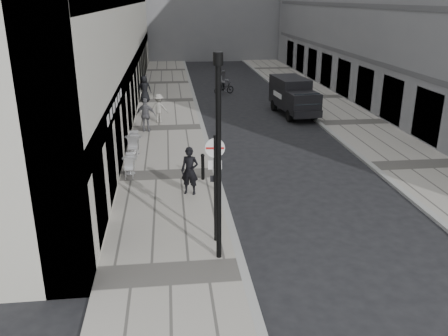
# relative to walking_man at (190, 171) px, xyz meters

# --- Properties ---
(sidewalk) EXTENTS (4.00, 60.00, 0.12)m
(sidewalk) POSITION_rel_walking_man_xyz_m (-0.81, 9.84, -0.97)
(sidewalk) COLOR gray
(sidewalk) RESTS_ON ground
(far_sidewalk) EXTENTS (4.00, 60.00, 0.12)m
(far_sidewalk) POSITION_rel_walking_man_xyz_m (10.19, 9.84, -0.97)
(far_sidewalk) COLOR gray
(far_sidewalk) RESTS_ON ground
(walking_man) EXTENTS (0.77, 0.63, 1.82)m
(walking_man) POSITION_rel_walking_man_xyz_m (0.00, 0.00, 0.00)
(walking_man) COLOR black
(walking_man) RESTS_ON sidewalk
(sign_post) EXTENTS (0.57, 0.12, 3.35)m
(sign_post) POSITION_rel_walking_man_xyz_m (0.59, -3.76, 1.23)
(sign_post) COLOR black
(sign_post) RESTS_ON sidewalk
(lamppost) EXTENTS (0.26, 0.26, 5.75)m
(lamppost) POSITION_rel_walking_man_xyz_m (0.59, -4.75, 2.29)
(lamppost) COLOR black
(lamppost) RESTS_ON sidewalk
(bollard_near) EXTENTS (0.14, 0.14, 1.02)m
(bollard_near) POSITION_rel_walking_man_xyz_m (0.59, 1.43, -0.40)
(bollard_near) COLOR black
(bollard_near) RESTS_ON sidewalk
(bollard_far) EXTENTS (0.11, 0.11, 0.83)m
(bollard_far) POSITION_rel_walking_man_xyz_m (1.04, 0.17, -0.50)
(bollard_far) COLOR black
(bollard_far) RESTS_ON sidewalk
(panel_van) EXTENTS (2.25, 5.02, 2.30)m
(panel_van) POSITION_rel_walking_man_xyz_m (7.17, 12.56, 0.26)
(panel_van) COLOR black
(panel_van) RESTS_ON ground
(cyclist) EXTENTS (1.79, 1.19, 1.83)m
(cyclist) POSITION_rel_walking_man_xyz_m (3.60, 19.99, -0.32)
(cyclist) COLOR black
(cyclist) RESTS_ON ground
(pedestrian_a) EXTENTS (1.15, 0.65, 1.85)m
(pedestrian_a) POSITION_rel_walking_man_xyz_m (-1.97, 9.13, 0.01)
(pedestrian_a) COLOR slate
(pedestrian_a) RESTS_ON sidewalk
(pedestrian_b) EXTENTS (1.22, 0.89, 1.69)m
(pedestrian_b) POSITION_rel_walking_man_xyz_m (-1.29, 11.09, -0.07)
(pedestrian_b) COLOR #9B978F
(pedestrian_b) RESTS_ON sidewalk
(pedestrian_c) EXTENTS (0.94, 0.65, 1.83)m
(pedestrian_c) POSITION_rel_walking_man_xyz_m (-2.37, 17.20, 0.00)
(pedestrian_c) COLOR black
(pedestrian_c) RESTS_ON sidewalk
(cafe_table_near) EXTENTS (0.80, 1.81, 1.03)m
(cafe_table_near) POSITION_rel_walking_man_xyz_m (-2.41, 5.06, -0.39)
(cafe_table_near) COLOR #B6B6B8
(cafe_table_near) RESTS_ON sidewalk
(cafe_table_mid) EXTENTS (0.64, 1.44, 0.82)m
(cafe_table_mid) POSITION_rel_walking_man_xyz_m (-2.41, 2.45, -0.50)
(cafe_table_mid) COLOR silver
(cafe_table_mid) RESTS_ON sidewalk
(cafe_table_far) EXTENTS (0.64, 1.44, 0.82)m
(cafe_table_far) POSITION_rel_walking_man_xyz_m (-2.41, 5.62, -0.50)
(cafe_table_far) COLOR silver
(cafe_table_far) RESTS_ON sidewalk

